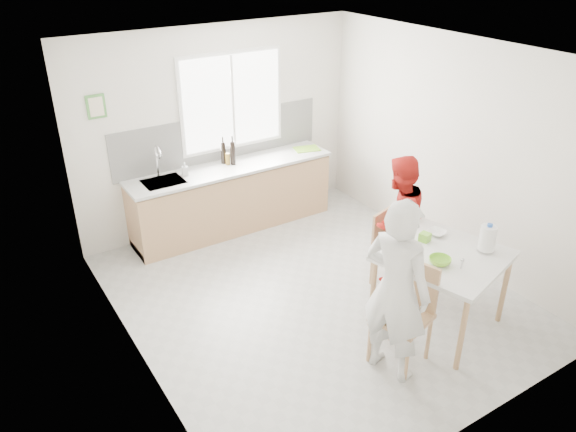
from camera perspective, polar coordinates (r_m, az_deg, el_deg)
name	(u,v)px	position (r m, az deg, el deg)	size (l,w,h in m)	color
ground	(313,295)	(6.48, 2.60, -8.04)	(4.50, 4.50, 0.00)	#B7B7B2
room_shell	(317,161)	(5.69, 2.95, 5.59)	(4.50, 4.50, 4.50)	silver
window	(232,101)	(7.58, -5.70, 11.54)	(1.50, 0.06, 1.30)	white
backsplash	(220,138)	(7.65, -6.92, 7.89)	(3.00, 0.02, 0.65)	white
picture_frame	(96,107)	(6.95, -18.91, 10.47)	(0.22, 0.03, 0.28)	#4E9343
kitchen_counter	(233,200)	(7.72, -5.66, 1.63)	(2.84, 0.64, 1.37)	tan
dining_table	(443,261)	(5.84, 15.51, -4.48)	(1.38, 1.38, 0.85)	silver
chair_left	(407,309)	(5.45, 11.96, -9.21)	(0.58, 0.58, 1.02)	tan
chair_far	(390,245)	(6.57, 10.31, -2.89)	(0.51, 0.51, 0.89)	tan
person_white	(396,290)	(5.08, 10.95, -7.44)	(0.65, 0.43, 1.79)	silver
person_red	(397,220)	(6.54, 11.06, -0.36)	(0.74, 0.58, 1.53)	red
bowl_green	(440,261)	(5.61, 15.18, -4.42)	(0.21, 0.21, 0.07)	#7FCC2F
bowl_white	(437,233)	(6.12, 14.86, -1.66)	(0.19, 0.19, 0.05)	white
milk_jug	(488,238)	(5.90, 19.65, -2.08)	(0.22, 0.16, 0.29)	white
green_box	(425,237)	(5.96, 13.73, -2.10)	(0.10, 0.10, 0.09)	#70BE2B
spoon	(462,264)	(5.66, 17.23, -4.70)	(0.01, 0.01, 0.16)	#A5A5AA
cutting_board	(307,149)	(8.06, 1.90, 6.83)	(0.35, 0.25, 0.01)	#87CC2F
wine_bottle_a	(233,153)	(7.51, -5.63, 6.40)	(0.07, 0.07, 0.32)	black
wine_bottle_b	(223,153)	(7.56, -6.58, 6.41)	(0.07, 0.07, 0.30)	black
jar_amber	(228,159)	(7.53, -6.15, 5.78)	(0.06, 0.06, 0.16)	olive
soap_bottle	(185,169)	(7.28, -10.42, 4.74)	(0.08, 0.08, 0.17)	#999999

